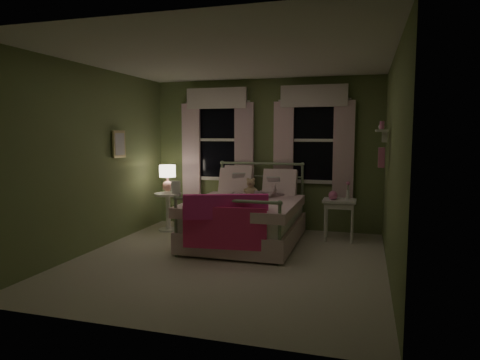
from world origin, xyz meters
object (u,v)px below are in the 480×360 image
(teddy_bear, at_px, (251,189))
(nightstand_left, at_px, (168,206))
(table_lamp, at_px, (168,175))
(child_right, at_px, (271,178))
(nightstand_right, at_px, (339,206))
(bed, at_px, (246,218))
(child_left, at_px, (237,179))

(teddy_bear, bearing_deg, nightstand_left, 174.94)
(nightstand_left, distance_m, table_lamp, 0.54)
(child_right, xyz_separation_m, nightstand_left, (-1.79, -0.03, -0.55))
(child_right, distance_m, nightstand_right, 1.15)
(table_lamp, bearing_deg, teddy_bear, -5.06)
(bed, bearing_deg, teddy_bear, 88.85)
(child_right, bearing_deg, child_left, 26.70)
(bed, xyz_separation_m, teddy_bear, (0.01, 0.27, 0.42))
(bed, xyz_separation_m, nightstand_right, (1.36, 0.52, 0.17))
(nightstand_left, bearing_deg, nightstand_right, 2.23)
(teddy_bear, bearing_deg, child_left, 150.50)
(child_left, distance_m, nightstand_right, 1.68)
(child_left, relative_size, nightstand_right, 1.13)
(bed, bearing_deg, nightstand_right, 20.92)
(nightstand_left, xyz_separation_m, table_lamp, (0.00, 0.00, 0.54))
(bed, distance_m, teddy_bear, 0.50)
(teddy_bear, height_order, nightstand_right, teddy_bear)
(child_right, bearing_deg, teddy_bear, 56.20)
(table_lamp, bearing_deg, child_left, 1.17)
(teddy_bear, distance_m, table_lamp, 1.52)
(bed, bearing_deg, child_right, 56.58)
(nightstand_left, height_order, nightstand_right, same)
(nightstand_left, bearing_deg, child_right, 0.80)
(child_left, bearing_deg, teddy_bear, 142.76)
(child_right, xyz_separation_m, teddy_bear, (-0.28, -0.16, -0.17))
(child_right, height_order, nightstand_right, child_right)
(teddy_bear, xyz_separation_m, nightstand_right, (1.35, 0.24, -0.24))
(nightstand_left, xyz_separation_m, nightstand_right, (2.86, 0.11, 0.13))
(bed, height_order, nightstand_left, bed)
(child_right, bearing_deg, table_lamp, 27.51)
(child_right, height_order, teddy_bear, child_right)
(bed, relative_size, nightstand_right, 3.18)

